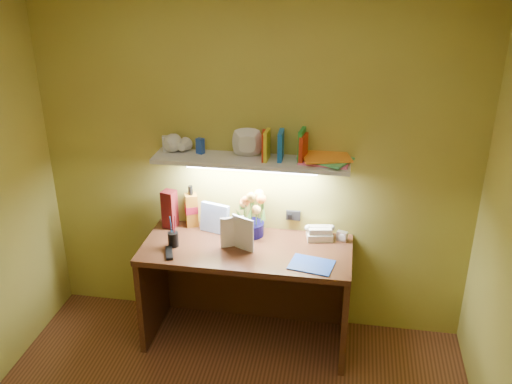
% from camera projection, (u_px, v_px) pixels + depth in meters
% --- Properties ---
extents(desk, '(1.40, 0.60, 0.75)m').
position_uv_depth(desk, '(247.00, 294.00, 3.96)').
color(desk, '#35190E').
rests_on(desk, ground).
extents(flower_bouquet, '(0.22, 0.22, 0.32)m').
position_uv_depth(flower_bouquet, '(251.00, 214.00, 3.90)').
color(flower_bouquet, '#090732').
rests_on(flower_bouquet, desk).
extents(telephone, '(0.19, 0.16, 0.10)m').
position_uv_depth(telephone, '(320.00, 232.00, 3.89)').
color(telephone, beige).
rests_on(telephone, desk).
extents(desk_clock, '(0.08, 0.06, 0.07)m').
position_uv_depth(desk_clock, '(342.00, 236.00, 3.87)').
color(desk_clock, silver).
rests_on(desk_clock, desk).
extents(whisky_bottle, '(0.11, 0.11, 0.31)m').
position_uv_depth(whisky_bottle, '(191.00, 206.00, 4.03)').
color(whisky_bottle, '#AB6718').
rests_on(whisky_bottle, desk).
extents(whisky_box, '(0.11, 0.11, 0.28)m').
position_uv_depth(whisky_box, '(170.00, 209.00, 4.02)').
color(whisky_box, '#541112').
rests_on(whisky_box, desk).
extents(pen_cup, '(0.09, 0.09, 0.17)m').
position_uv_depth(pen_cup, '(173.00, 235.00, 3.78)').
color(pen_cup, black).
rests_on(pen_cup, desk).
extents(art_card, '(0.21, 0.10, 0.21)m').
position_uv_depth(art_card, '(215.00, 218.00, 3.97)').
color(art_card, white).
rests_on(art_card, desk).
extents(tv_remote, '(0.10, 0.17, 0.02)m').
position_uv_depth(tv_remote, '(169.00, 253.00, 3.72)').
color(tv_remote, black).
rests_on(tv_remote, desk).
extents(blue_folder, '(0.30, 0.24, 0.01)m').
position_uv_depth(blue_folder, '(311.00, 265.00, 3.59)').
color(blue_folder, '#1D43B0').
rests_on(blue_folder, desk).
extents(desk_book_a, '(0.16, 0.08, 0.22)m').
position_uv_depth(desk_book_a, '(220.00, 233.00, 3.75)').
color(desk_book_a, white).
rests_on(desk_book_a, desk).
extents(desk_book_b, '(0.16, 0.10, 0.24)m').
position_uv_depth(desk_book_b, '(233.00, 230.00, 3.78)').
color(desk_book_b, silver).
rests_on(desk_book_b, desk).
extents(wall_shelf, '(1.32, 0.34, 0.24)m').
position_uv_depth(wall_shelf, '(255.00, 156.00, 3.72)').
color(wall_shelf, silver).
rests_on(wall_shelf, ground).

